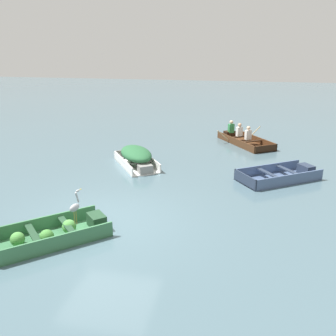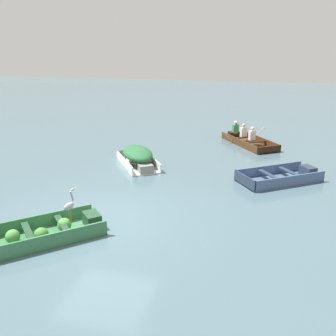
{
  "view_description": "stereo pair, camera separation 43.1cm",
  "coord_description": "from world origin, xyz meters",
  "px_view_note": "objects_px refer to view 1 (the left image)",
  "views": [
    {
      "loc": [
        3.4,
        -8.51,
        4.53
      ],
      "look_at": [
        0.91,
        3.72,
        0.35
      ],
      "focal_mm": 40.0,
      "sensor_mm": 36.0,
      "label": 1
    },
    {
      "loc": [
        3.82,
        -8.42,
        4.53
      ],
      "look_at": [
        0.91,
        3.72,
        0.35
      ],
      "focal_mm": 40.0,
      "sensor_mm": 36.0,
      "label": 2
    }
  ],
  "objects_px": {
    "skiff_slate_blue_near_moored": "(282,176)",
    "skiff_white_mid_moored": "(136,156)",
    "heron_on_dinghy": "(75,206)",
    "dinghy_green_foreground": "(54,234)",
    "rowboat_dark_varnish_with_crew": "(243,139)"
  },
  "relations": [
    {
      "from": "dinghy_green_foreground",
      "to": "skiff_slate_blue_near_moored",
      "type": "bearing_deg",
      "value": 43.69
    },
    {
      "from": "skiff_slate_blue_near_moored",
      "to": "heron_on_dinghy",
      "type": "distance_m",
      "value": 7.5
    },
    {
      "from": "skiff_slate_blue_near_moored",
      "to": "rowboat_dark_varnish_with_crew",
      "type": "relative_size",
      "value": 0.91
    },
    {
      "from": "skiff_white_mid_moored",
      "to": "heron_on_dinghy",
      "type": "distance_m",
      "value": 5.79
    },
    {
      "from": "skiff_slate_blue_near_moored",
      "to": "skiff_white_mid_moored",
      "type": "distance_m",
      "value": 5.41
    },
    {
      "from": "skiff_slate_blue_near_moored",
      "to": "rowboat_dark_varnish_with_crew",
      "type": "xyz_separation_m",
      "value": [
        -1.4,
        4.84,
        0.06
      ]
    },
    {
      "from": "skiff_slate_blue_near_moored",
      "to": "heron_on_dinghy",
      "type": "height_order",
      "value": "heron_on_dinghy"
    },
    {
      "from": "skiff_white_mid_moored",
      "to": "skiff_slate_blue_near_moored",
      "type": "bearing_deg",
      "value": -4.54
    },
    {
      "from": "dinghy_green_foreground",
      "to": "rowboat_dark_varnish_with_crew",
      "type": "xyz_separation_m",
      "value": [
        4.35,
        10.33,
        0.04
      ]
    },
    {
      "from": "dinghy_green_foreground",
      "to": "skiff_white_mid_moored",
      "type": "xyz_separation_m",
      "value": [
        0.36,
        5.92,
        0.25
      ]
    },
    {
      "from": "skiff_slate_blue_near_moored",
      "to": "rowboat_dark_varnish_with_crew",
      "type": "distance_m",
      "value": 5.04
    },
    {
      "from": "rowboat_dark_varnish_with_crew",
      "to": "skiff_slate_blue_near_moored",
      "type": "bearing_deg",
      "value": -73.84
    },
    {
      "from": "skiff_slate_blue_near_moored",
      "to": "skiff_white_mid_moored",
      "type": "xyz_separation_m",
      "value": [
        -5.39,
        0.43,
        0.28
      ]
    },
    {
      "from": "skiff_white_mid_moored",
      "to": "heron_on_dinghy",
      "type": "bearing_deg",
      "value": -88.38
    },
    {
      "from": "skiff_white_mid_moored",
      "to": "heron_on_dinghy",
      "type": "height_order",
      "value": "heron_on_dinghy"
    }
  ]
}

